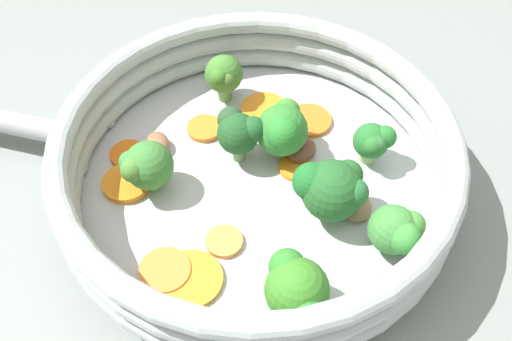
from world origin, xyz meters
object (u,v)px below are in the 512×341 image
at_px(broccoli_floret_0, 239,131).
at_px(mushroom_piece_3, 302,151).
at_px(broccoli_floret_1, 331,188).
at_px(broccoli_floret_4, 397,231).
at_px(carrot_slice_4, 204,128).
at_px(broccoli_floret_5, 279,128).
at_px(mushroom_piece_1, 281,121).
at_px(carrot_slice_3, 144,169).
at_px(broccoli_floret_6, 223,76).
at_px(mushroom_piece_2, 357,206).
at_px(skillet, 256,188).
at_px(carrot_slice_0, 190,279).
at_px(carrot_slice_6, 126,183).
at_px(carrot_slice_8, 128,154).
at_px(mushroom_piece_0, 158,143).
at_px(carrot_slice_9, 310,121).
at_px(carrot_slice_10, 264,110).
at_px(broccoli_floret_7, 374,142).
at_px(carrot_slice_7, 296,168).
at_px(carrot_slice_5, 165,271).
at_px(broccoli_floret_2, 296,288).
at_px(broccoli_floret_3, 146,166).
at_px(carrot_slice_2, 265,123).
at_px(carrot_slice_1, 224,242).

distance_m(broccoli_floret_0, mushroom_piece_3, 0.06).
distance_m(broccoli_floret_1, broccoli_floret_4, 0.06).
relative_size(carrot_slice_4, broccoli_floret_5, 0.59).
xyz_separation_m(broccoli_floret_5, mushroom_piece_1, (0.03, 0.02, -0.03)).
distance_m(carrot_slice_3, mushroom_piece_1, 0.13).
height_order(broccoli_floret_6, mushroom_piece_2, broccoli_floret_6).
relative_size(skillet, carrot_slice_0, 6.29).
height_order(broccoli_floret_4, broccoli_floret_5, broccoli_floret_5).
bearing_deg(carrot_slice_6, mushroom_piece_3, -42.77).
height_order(carrot_slice_8, mushroom_piece_0, mushroom_piece_0).
xyz_separation_m(carrot_slice_0, carrot_slice_9, (0.19, 0.01, 0.00)).
relative_size(carrot_slice_10, broccoli_floret_1, 0.75).
bearing_deg(mushroom_piece_0, carrot_slice_3, -165.86).
bearing_deg(broccoli_floret_7, mushroom_piece_2, -163.40).
distance_m(carrot_slice_3, mushroom_piece_0, 0.03).
height_order(broccoli_floret_5, mushroom_piece_3, broccoli_floret_5).
distance_m(broccoli_floret_0, broccoli_floret_7, 0.11).
height_order(carrot_slice_0, carrot_slice_10, carrot_slice_10).
distance_m(carrot_slice_9, carrot_slice_10, 0.04).
height_order(carrot_slice_7, mushroom_piece_1, mushroom_piece_1).
xyz_separation_m(carrot_slice_0, carrot_slice_4, (0.12, 0.08, 0.00)).
distance_m(carrot_slice_5, broccoli_floret_5, 0.15).
height_order(mushroom_piece_0, mushroom_piece_1, mushroom_piece_0).
xyz_separation_m(carrot_slice_4, broccoli_floret_2, (-0.10, -0.16, 0.02)).
distance_m(mushroom_piece_1, mushroom_piece_3, 0.04).
height_order(carrot_slice_10, broccoli_floret_3, broccoli_floret_3).
bearing_deg(mushroom_piece_3, broccoli_floret_2, -150.06).
xyz_separation_m(carrot_slice_4, broccoli_floret_3, (-0.08, -0.00, 0.03)).
distance_m(carrot_slice_2, carrot_slice_3, 0.11).
distance_m(carrot_slice_0, broccoli_floret_5, 0.14).
bearing_deg(carrot_slice_1, carrot_slice_9, 5.35).
bearing_deg(broccoli_floret_1, carrot_slice_7, 61.06).
bearing_deg(carrot_slice_3, broccoli_floret_7, -52.02).
bearing_deg(mushroom_piece_3, mushroom_piece_2, -109.45).
relative_size(mushroom_piece_2, mushroom_piece_3, 1.12).
distance_m(broccoli_floret_4, broccoli_floret_5, 0.13).
xyz_separation_m(broccoli_floret_0, mushroom_piece_0, (-0.03, 0.06, -0.02)).
relative_size(carrot_slice_9, broccoli_floret_1, 0.69).
xyz_separation_m(carrot_slice_0, carrot_slice_3, (0.06, 0.10, -0.00)).
xyz_separation_m(carrot_slice_2, broccoli_floret_0, (-0.04, -0.00, 0.03)).
relative_size(carrot_slice_2, broccoli_floret_7, 0.77).
relative_size(broccoli_floret_5, mushroom_piece_3, 1.88).
bearing_deg(broccoli_floret_1, broccoli_floret_6, 68.14).
height_order(carrot_slice_3, mushroom_piece_0, mushroom_piece_0).
bearing_deg(carrot_slice_6, broccoli_floret_1, -65.24).
distance_m(carrot_slice_5, broccoli_floret_0, 0.13).
height_order(carrot_slice_8, broccoli_floret_0, broccoli_floret_0).
height_order(carrot_slice_5, broccoli_floret_2, broccoli_floret_2).
bearing_deg(carrot_slice_9, carrot_slice_0, -176.07).
bearing_deg(broccoli_floret_4, carrot_slice_5, 131.82).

